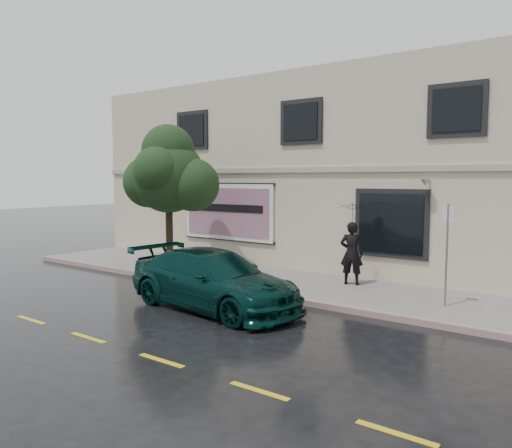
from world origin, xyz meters
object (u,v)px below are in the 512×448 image
Objects in this scene: pedestrian at (352,253)px; fire_hydrant at (167,263)px; street_tree at (169,177)px; car at (213,280)px.

pedestrian is 2.46× the size of fire_hydrant.
pedestrian is at bearing 14.47° from street_tree.
pedestrian reaches higher than fire_hydrant.
fire_hydrant is (-5.62, -2.15, -0.57)m from pedestrian.
car is 1.14× the size of street_tree.
pedestrian is 6.04m from fire_hydrant.
street_tree is 5.85× the size of fire_hydrant.
pedestrian is at bearing -18.70° from car.
street_tree reaches higher than pedestrian.
street_tree is at bearing 153.19° from fire_hydrant.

